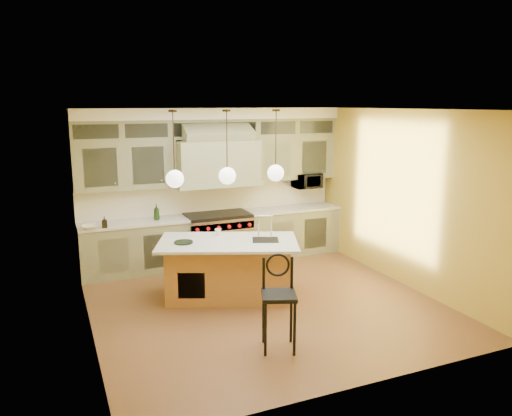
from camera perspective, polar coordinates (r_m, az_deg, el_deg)
name	(u,v)px	position (r m, az deg, el deg)	size (l,w,h in m)	color
floor	(263,303)	(7.74, 0.85, -10.79)	(5.00, 5.00, 0.00)	brown
ceiling	(264,109)	(7.15, 0.93, 11.20)	(5.00, 5.00, 0.00)	white
wall_back	(211,185)	(9.61, -5.15, 2.64)	(5.00, 5.00, 0.00)	gold
wall_front	(363,258)	(5.19, 12.15, -5.57)	(5.00, 5.00, 0.00)	gold
wall_left	(85,226)	(6.72, -19.01, -1.97)	(5.00, 5.00, 0.00)	gold
wall_right	(402,198)	(8.61, 16.30, 1.13)	(5.00, 5.00, 0.00)	gold
back_cabinetry	(216,188)	(9.36, -4.64, 2.28)	(5.00, 0.77, 2.90)	gray
range	(218,238)	(9.48, -4.38, -3.43)	(1.20, 0.74, 0.96)	silver
kitchen_island	(229,268)	(7.83, -3.14, -6.85)	(2.38, 1.83, 1.35)	#9E6E38
counter_stool	(279,297)	(6.19, 2.61, -10.08)	(0.53, 0.53, 1.18)	black
microwave	(307,181)	(10.15, 5.85, 3.12)	(0.54, 0.37, 0.30)	black
oil_bottle_a	(157,212)	(9.07, -11.30, -0.48)	(0.11, 0.11, 0.28)	black
oil_bottle_b	(105,222)	(8.72, -16.93, -1.56)	(0.09, 0.09, 0.19)	black
fruit_bowl	(90,227)	(8.72, -18.44, -2.09)	(0.26, 0.26, 0.06)	white
cup	(218,232)	(7.99, -4.36, -2.75)	(0.11, 0.11, 0.10)	white
pendant_left	(175,177)	(7.26, -9.27, 3.53)	(0.26, 0.26, 1.11)	#2D2319
pendant_center	(227,174)	(7.49, -3.30, 3.92)	(0.26, 0.26, 1.11)	#2D2319
pendant_right	(276,171)	(7.79, 2.26, 4.24)	(0.26, 0.26, 1.11)	#2D2319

